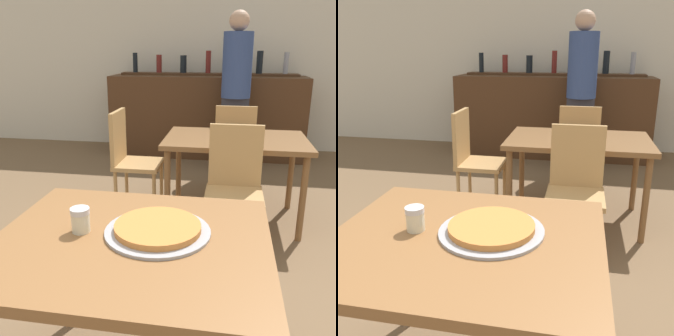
{
  "view_description": "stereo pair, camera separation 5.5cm",
  "coord_description": "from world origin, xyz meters",
  "views": [
    {
      "loc": [
        0.34,
        -1.2,
        1.44
      ],
      "look_at": [
        0.04,
        0.55,
        0.87
      ],
      "focal_mm": 40.0,
      "sensor_mm": 36.0,
      "label": 1
    },
    {
      "loc": [
        0.4,
        -1.19,
        1.44
      ],
      "look_at": [
        0.04,
        0.55,
        0.87
      ],
      "focal_mm": 40.0,
      "sensor_mm": 36.0,
      "label": 2
    }
  ],
  "objects": [
    {
      "name": "cheese_shaker",
      "position": [
        -0.2,
        0.02,
        0.82
      ],
      "size": [
        0.07,
        0.07,
        0.1
      ],
      "color": "beige",
      "rests_on": "dining_table_near"
    },
    {
      "name": "chair_far_side_left",
      "position": [
        -0.52,
        1.88,
        0.54
      ],
      "size": [
        0.4,
        0.4,
        0.93
      ],
      "rotation": [
        0.0,
        0.0,
        1.57
      ],
      "color": "tan",
      "rests_on": "ground_plane"
    },
    {
      "name": "dining_table_far",
      "position": [
        0.39,
        1.88,
        0.65
      ],
      "size": [
        1.16,
        0.75,
        0.73
      ],
      "color": "brown",
      "rests_on": "ground_plane"
    },
    {
      "name": "bar_back_shelf",
      "position": [
        0.01,
        4.06,
        1.16
      ],
      "size": [
        2.39,
        0.24,
        0.32
      ],
      "color": "#4C2D19",
      "rests_on": "bar_counter"
    },
    {
      "name": "chair_far_side_front",
      "position": [
        0.39,
        1.33,
        0.54
      ],
      "size": [
        0.4,
        0.4,
        0.93
      ],
      "color": "tan",
      "rests_on": "ground_plane"
    },
    {
      "name": "person_standing",
      "position": [
        0.38,
        3.34,
        1.01
      ],
      "size": [
        0.34,
        0.34,
        1.85
      ],
      "color": "#2D2D38",
      "rests_on": "ground_plane"
    },
    {
      "name": "wall_back",
      "position": [
        0.0,
        4.43,
        1.4
      ],
      "size": [
        8.0,
        0.05,
        2.8
      ],
      "color": "silver",
      "rests_on": "ground_plane"
    },
    {
      "name": "chair_far_side_back",
      "position": [
        0.39,
        2.42,
        0.54
      ],
      "size": [
        0.4,
        0.4,
        0.93
      ],
      "rotation": [
        0.0,
        0.0,
        3.14
      ],
      "color": "tan",
      "rests_on": "ground_plane"
    },
    {
      "name": "pizza_tray",
      "position": [
        0.09,
        0.05,
        0.78
      ],
      "size": [
        0.4,
        0.4,
        0.04
      ],
      "color": "#A3A3A8",
      "rests_on": "dining_table_near"
    },
    {
      "name": "dining_table_near",
      "position": [
        0.0,
        0.0,
        0.68
      ],
      "size": [
        1.02,
        0.87,
        0.77
      ],
      "color": "brown",
      "rests_on": "ground_plane"
    },
    {
      "name": "bar_counter",
      "position": [
        0.0,
        3.92,
        0.54
      ],
      "size": [
        2.6,
        0.56,
        1.09
      ],
      "color": "#4C2D19",
      "rests_on": "ground_plane"
    }
  ]
}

